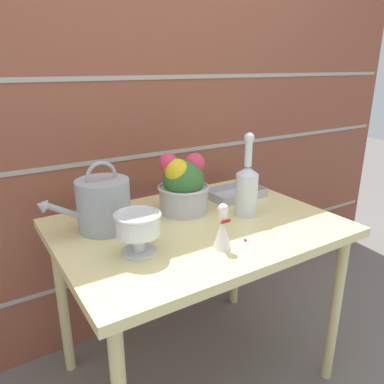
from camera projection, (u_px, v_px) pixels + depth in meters
ground_plane at (197, 371)px, 1.72m from camera, size 12.00×12.00×0.00m
brick_wall at (138, 117)px, 1.77m from camera, size 3.60×0.08×2.20m
patio_table at (197, 240)px, 1.50m from camera, size 1.08×0.79×0.74m
watering_can at (103, 204)px, 1.40m from camera, size 0.34×0.20×0.27m
crystal_pedestal_bowl at (138, 227)px, 1.21m from camera, size 0.16×0.16×0.14m
flower_planter at (183, 185)px, 1.56m from camera, size 0.22×0.22×0.26m
glass_decanter at (247, 187)px, 1.53m from camera, size 0.09×0.09×0.35m
figurine_vase at (223, 230)px, 1.26m from camera, size 0.06×0.06×0.16m
wire_tray at (235, 194)px, 1.78m from camera, size 0.26×0.17×0.04m
fallen_petal at (245, 240)px, 1.33m from camera, size 0.01×0.01×0.01m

